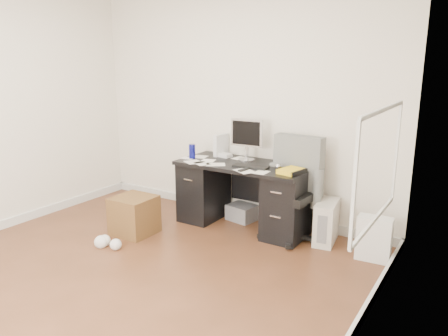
% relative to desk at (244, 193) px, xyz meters
% --- Properties ---
extents(ground, '(4.00, 4.00, 0.00)m').
position_rel_desk_xyz_m(ground, '(-0.30, -1.65, -0.40)').
color(ground, '#4A2A17').
rests_on(ground, ground).
extents(room_shell, '(4.02, 4.02, 2.71)m').
position_rel_desk_xyz_m(room_shell, '(-0.27, -1.62, 1.26)').
color(room_shell, white).
rests_on(room_shell, ground).
extents(desk, '(1.50, 0.70, 0.75)m').
position_rel_desk_xyz_m(desk, '(0.00, 0.00, 0.00)').
color(desk, black).
rests_on(desk, ground).
extents(loose_papers, '(1.10, 0.60, 0.00)m').
position_rel_desk_xyz_m(loose_papers, '(-0.20, -0.05, 0.35)').
color(loose_papers, silver).
rests_on(loose_papers, desk).
extents(lcd_monitor, '(0.40, 0.24, 0.49)m').
position_rel_desk_xyz_m(lcd_monitor, '(-0.04, 0.12, 0.60)').
color(lcd_monitor, '#B3B3B8').
rests_on(lcd_monitor, desk).
extents(keyboard, '(0.40, 0.16, 0.02)m').
position_rel_desk_xyz_m(keyboard, '(0.16, -0.14, 0.36)').
color(keyboard, black).
rests_on(keyboard, desk).
extents(computer_mouse, '(0.07, 0.07, 0.07)m').
position_rel_desk_xyz_m(computer_mouse, '(0.44, -0.05, 0.38)').
color(computer_mouse, '#B3B3B8').
rests_on(computer_mouse, desk).
extents(travel_mug, '(0.10, 0.10, 0.17)m').
position_rel_desk_xyz_m(travel_mug, '(-0.64, -0.11, 0.43)').
color(travel_mug, navy).
rests_on(travel_mug, desk).
extents(white_binder, '(0.13, 0.24, 0.26)m').
position_rel_desk_xyz_m(white_binder, '(-0.44, 0.21, 0.48)').
color(white_binder, silver).
rests_on(white_binder, desk).
extents(magazine_file, '(0.18, 0.25, 0.26)m').
position_rel_desk_xyz_m(magazine_file, '(0.69, 0.20, 0.48)').
color(magazine_file, '#946B47').
rests_on(magazine_file, desk).
extents(pen_cup, '(0.11, 0.11, 0.23)m').
position_rel_desk_xyz_m(pen_cup, '(0.35, 0.18, 0.47)').
color(pen_cup, '#563418').
rests_on(pen_cup, desk).
extents(yellow_book, '(0.25, 0.30, 0.05)m').
position_rel_desk_xyz_m(yellow_book, '(0.63, -0.13, 0.37)').
color(yellow_book, yellow).
rests_on(yellow_book, desk).
extents(paper_remote, '(0.28, 0.26, 0.02)m').
position_rel_desk_xyz_m(paper_remote, '(0.18, -0.30, 0.36)').
color(paper_remote, silver).
rests_on(paper_remote, desk).
extents(office_chair, '(0.67, 0.67, 1.10)m').
position_rel_desk_xyz_m(office_chair, '(0.59, -0.05, 0.15)').
color(office_chair, '#575A58').
rests_on(office_chair, ground).
extents(pc_tower, '(0.26, 0.47, 0.44)m').
position_rel_desk_xyz_m(pc_tower, '(0.96, 0.08, -0.18)').
color(pc_tower, beige).
rests_on(pc_tower, ground).
extents(shopping_bag, '(0.33, 0.25, 0.43)m').
position_rel_desk_xyz_m(shopping_bag, '(1.49, -0.10, -0.18)').
color(shopping_bag, silver).
rests_on(shopping_bag, ground).
extents(wicker_basket, '(0.43, 0.43, 0.42)m').
position_rel_desk_xyz_m(wicker_basket, '(-0.92, -0.83, -0.19)').
color(wicker_basket, '#4F3517').
rests_on(wicker_basket, ground).
extents(desk_printer, '(0.36, 0.31, 0.19)m').
position_rel_desk_xyz_m(desk_printer, '(-0.12, 0.17, -0.31)').
color(desk_printer, slate).
rests_on(desk_printer, ground).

